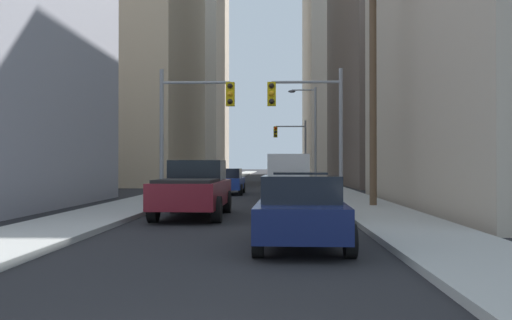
{
  "coord_description": "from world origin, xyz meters",
  "views": [
    {
      "loc": [
        1.07,
        -3.64,
        1.75
      ],
      "look_at": [
        0.0,
        27.55,
        2.01
      ],
      "focal_mm": 38.82,
      "sensor_mm": 36.0,
      "label": 1
    }
  ],
  "objects_px": {
    "sedan_beige": "(299,196)",
    "traffic_signal_far_right": "(292,141)",
    "cargo_van_white": "(288,173)",
    "traffic_signal_near_left": "(193,114)",
    "sedan_navy": "(301,211)",
    "sedan_blue": "(227,181)",
    "traffic_signal_near_right": "(309,113)",
    "pickup_truck_maroon": "(194,189)"
  },
  "relations": [
    {
      "from": "pickup_truck_maroon",
      "to": "traffic_signal_near_right",
      "type": "bearing_deg",
      "value": 55.05
    },
    {
      "from": "pickup_truck_maroon",
      "to": "cargo_van_white",
      "type": "relative_size",
      "value": 1.03
    },
    {
      "from": "cargo_van_white",
      "to": "sedan_beige",
      "type": "distance_m",
      "value": 11.6
    },
    {
      "from": "sedan_beige",
      "to": "traffic_signal_near_right",
      "type": "xyz_separation_m",
      "value": [
        0.76,
        7.3,
        3.25
      ]
    },
    {
      "from": "sedan_navy",
      "to": "traffic_signal_far_right",
      "type": "distance_m",
      "value": 41.31
    },
    {
      "from": "sedan_blue",
      "to": "traffic_signal_near_left",
      "type": "distance_m",
      "value": 8.69
    },
    {
      "from": "sedan_beige",
      "to": "traffic_signal_near_left",
      "type": "distance_m",
      "value": 9.11
    },
    {
      "from": "pickup_truck_maroon",
      "to": "sedan_blue",
      "type": "xyz_separation_m",
      "value": [
        -0.1,
        14.04,
        -0.16
      ]
    },
    {
      "from": "traffic_signal_near_right",
      "to": "traffic_signal_far_right",
      "type": "height_order",
      "value": "same"
    },
    {
      "from": "sedan_navy",
      "to": "traffic_signal_far_right",
      "type": "relative_size",
      "value": 0.71
    },
    {
      "from": "cargo_van_white",
      "to": "traffic_signal_near_left",
      "type": "relative_size",
      "value": 0.87
    },
    {
      "from": "sedan_beige",
      "to": "sedan_blue",
      "type": "height_order",
      "value": "same"
    },
    {
      "from": "sedan_beige",
      "to": "traffic_signal_near_right",
      "type": "height_order",
      "value": "traffic_signal_near_right"
    },
    {
      "from": "pickup_truck_maroon",
      "to": "traffic_signal_near_right",
      "type": "relative_size",
      "value": 0.9
    },
    {
      "from": "pickup_truck_maroon",
      "to": "sedan_blue",
      "type": "relative_size",
      "value": 1.28
    },
    {
      "from": "sedan_navy",
      "to": "traffic_signal_near_right",
      "type": "distance_m",
      "value": 13.18
    },
    {
      "from": "sedan_beige",
      "to": "traffic_signal_far_right",
      "type": "height_order",
      "value": "traffic_signal_far_right"
    },
    {
      "from": "sedan_navy",
      "to": "sedan_blue",
      "type": "height_order",
      "value": "same"
    },
    {
      "from": "pickup_truck_maroon",
      "to": "sedan_beige",
      "type": "relative_size",
      "value": 1.29
    },
    {
      "from": "traffic_signal_near_left",
      "to": "traffic_signal_near_right",
      "type": "xyz_separation_m",
      "value": [
        5.15,
        -0.0,
        -0.0
      ]
    },
    {
      "from": "pickup_truck_maroon",
      "to": "traffic_signal_near_right",
      "type": "height_order",
      "value": "traffic_signal_near_right"
    },
    {
      "from": "traffic_signal_near_left",
      "to": "traffic_signal_near_right",
      "type": "bearing_deg",
      "value": -0.0
    },
    {
      "from": "pickup_truck_maroon",
      "to": "traffic_signal_near_left",
      "type": "xyz_separation_m",
      "value": [
        -0.94,
        6.03,
        3.09
      ]
    },
    {
      "from": "traffic_signal_near_left",
      "to": "sedan_navy",
      "type": "bearing_deg",
      "value": -71.79
    },
    {
      "from": "sedan_beige",
      "to": "traffic_signal_near_left",
      "type": "height_order",
      "value": "traffic_signal_near_left"
    },
    {
      "from": "sedan_blue",
      "to": "sedan_navy",
      "type": "bearing_deg",
      "value": -80.82
    },
    {
      "from": "sedan_navy",
      "to": "sedan_blue",
      "type": "bearing_deg",
      "value": 99.18
    },
    {
      "from": "cargo_van_white",
      "to": "traffic_signal_far_right",
      "type": "height_order",
      "value": "traffic_signal_far_right"
    },
    {
      "from": "traffic_signal_near_right",
      "to": "pickup_truck_maroon",
      "type": "bearing_deg",
      "value": -124.95
    },
    {
      "from": "sedan_blue",
      "to": "traffic_signal_far_right",
      "type": "height_order",
      "value": "traffic_signal_far_right"
    },
    {
      "from": "cargo_van_white",
      "to": "traffic_signal_near_right",
      "type": "height_order",
      "value": "traffic_signal_near_right"
    },
    {
      "from": "traffic_signal_near_right",
      "to": "traffic_signal_far_right",
      "type": "relative_size",
      "value": 1.0
    },
    {
      "from": "cargo_van_white",
      "to": "sedan_navy",
      "type": "distance_m",
      "value": 17.04
    },
    {
      "from": "pickup_truck_maroon",
      "to": "cargo_van_white",
      "type": "bearing_deg",
      "value": 71.79
    },
    {
      "from": "sedan_blue",
      "to": "traffic_signal_near_right",
      "type": "relative_size",
      "value": 0.71
    },
    {
      "from": "pickup_truck_maroon",
      "to": "sedan_beige",
      "type": "distance_m",
      "value": 3.68
    },
    {
      "from": "traffic_signal_near_left",
      "to": "sedan_beige",
      "type": "bearing_deg",
      "value": -58.96
    },
    {
      "from": "cargo_van_white",
      "to": "sedan_blue",
      "type": "distance_m",
      "value": 5.13
    },
    {
      "from": "sedan_blue",
      "to": "traffic_signal_near_right",
      "type": "distance_m",
      "value": 9.66
    },
    {
      "from": "traffic_signal_near_left",
      "to": "cargo_van_white",
      "type": "bearing_deg",
      "value": 44.73
    },
    {
      "from": "traffic_signal_far_right",
      "to": "sedan_navy",
      "type": "bearing_deg",
      "value": -91.47
    },
    {
      "from": "traffic_signal_near_left",
      "to": "traffic_signal_far_right",
      "type": "bearing_deg",
      "value": 79.55
    }
  ]
}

